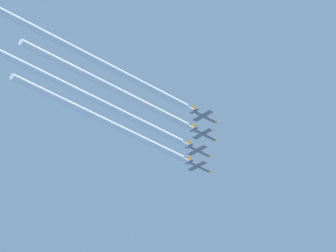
{
  "coord_description": "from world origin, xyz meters",
  "views": [
    {
      "loc": [
        276.86,
        -274.53,
        2.1
      ],
      "look_at": [
        -0.27,
        -16.29,
        241.5
      ],
      "focal_mm": 135.0,
      "sensor_mm": 36.0,
      "label": 1
    }
  ],
  "objects_px": {
    "jet_second_echelon": "(199,151)",
    "jet_third_echelon": "(204,134)",
    "jet_lead": "(199,167)",
    "jet_fourth_echelon": "(205,116)"
  },
  "relations": [
    {
      "from": "jet_second_echelon",
      "to": "jet_third_echelon",
      "type": "height_order",
      "value": "jet_second_echelon"
    },
    {
      "from": "jet_second_echelon",
      "to": "jet_fourth_echelon",
      "type": "distance_m",
      "value": 27.31
    },
    {
      "from": "jet_lead",
      "to": "jet_second_echelon",
      "type": "relative_size",
      "value": 1.0
    },
    {
      "from": "jet_lead",
      "to": "jet_fourth_echelon",
      "type": "bearing_deg",
      "value": -41.54
    },
    {
      "from": "jet_second_echelon",
      "to": "jet_fourth_echelon",
      "type": "relative_size",
      "value": 1.0
    },
    {
      "from": "jet_fourth_echelon",
      "to": "jet_lead",
      "type": "bearing_deg",
      "value": 138.46
    },
    {
      "from": "jet_lead",
      "to": "jet_second_echelon",
      "type": "bearing_deg",
      "value": -44.23
    },
    {
      "from": "jet_lead",
      "to": "jet_fourth_echelon",
      "type": "height_order",
      "value": "jet_lead"
    },
    {
      "from": "jet_lead",
      "to": "jet_second_echelon",
      "type": "height_order",
      "value": "jet_lead"
    },
    {
      "from": "jet_second_echelon",
      "to": "jet_lead",
      "type": "bearing_deg",
      "value": 135.77
    }
  ]
}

